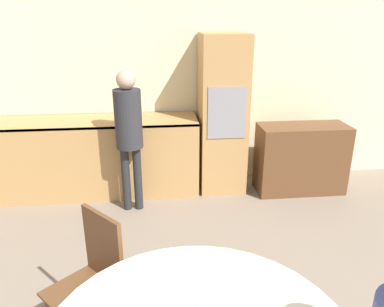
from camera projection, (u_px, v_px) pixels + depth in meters
wall_back at (179, 83)px, 4.71m from camera, size 6.19×0.05×2.60m
kitchen_counter at (98, 156)px, 4.58m from camera, size 2.43×0.60×0.94m
oven_unit at (222, 115)px, 4.56m from camera, size 0.55×0.59×1.91m
sideboard at (301, 159)px, 4.64m from camera, size 1.08×0.45×0.85m
chair_far_left at (93, 276)px, 2.41m from camera, size 0.56×0.56×0.95m
person_standing at (129, 126)px, 3.99m from camera, size 0.29×0.29×1.59m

